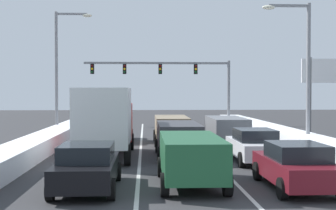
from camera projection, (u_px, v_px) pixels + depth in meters
The scene contains 18 objects.
ground_plane at pixel (174, 156), 23.51m from camera, with size 120.00×120.00×0.00m, color #333335.
lane_stripe_between_right_lane_and_center_lane at pixel (200, 147), 27.20m from camera, with size 0.14×39.71×0.01m, color silver.
lane_stripe_between_center_lane_and_left_lane at pixel (141, 147), 27.03m from camera, with size 0.14×39.71×0.01m, color silver.
snow_bank_right_shoulder at pixel (290, 139), 27.44m from camera, with size 1.90×39.71×0.90m, color white.
snow_bank_left_shoulder at pixel (48, 140), 26.76m from camera, with size 1.64×39.71×0.86m, color white.
sedan_maroon_right_lane_nearest at pixel (296, 166), 15.42m from camera, with size 2.00×4.50×1.51m.
sedan_white_right_lane_second at pixel (254, 145), 21.32m from camera, with size 2.00×4.50×1.51m.
suv_gray_right_lane_third at pixel (227, 128), 27.92m from camera, with size 2.16×4.90×1.67m.
suv_green_center_lane_nearest at pixel (191, 156), 15.95m from camera, with size 2.16×4.90×1.67m.
suv_charcoal_center_lane_second at pixel (178, 137), 22.79m from camera, with size 2.16×4.90×1.67m.
suv_tan_center_lane_third at pixel (171, 127), 28.90m from camera, with size 2.16×4.90×1.67m.
sedan_black_left_lane_nearest at pixel (87, 167), 15.23m from camera, with size 2.00×4.50×1.51m.
box_truck_left_lane_second at pixel (106, 119), 22.62m from camera, with size 2.53×7.20×3.36m.
sedan_silver_left_lane_third at pixel (117, 129), 30.52m from camera, with size 2.00×4.50×1.51m.
traffic_light_gantry at pixel (174, 74), 45.05m from camera, with size 14.00×0.47×6.20m.
street_lamp_right_mid at pixel (302, 62), 25.52m from camera, with size 2.66×0.36×7.99m.
street_lamp_left_mid at pixel (61, 63), 33.49m from camera, with size 2.66×0.36×8.88m.
roadside_sign_right at pixel (325, 79), 31.44m from camera, with size 3.20×0.16×5.50m.
Camera 1 is at (-1.45, -8.95, 3.18)m, focal length 50.37 mm.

